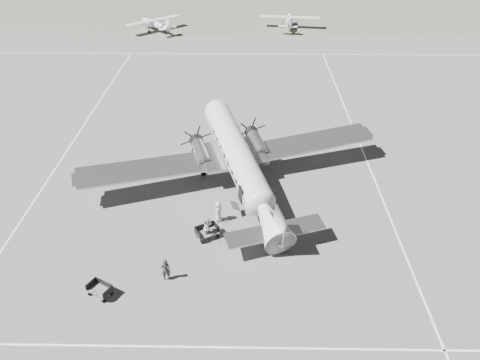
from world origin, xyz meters
name	(u,v)px	position (x,y,z in m)	size (l,w,h in m)	color
ground	(243,207)	(0.00, 0.00, 0.00)	(260.00, 260.00, 0.00)	slate
taxi_line_near	(241,348)	(0.00, -14.00, 0.01)	(60.00, 0.15, 0.01)	white
taxi_line_right	(386,208)	(12.00, 0.00, 0.01)	(0.15, 80.00, 0.01)	white
taxi_line_left	(69,147)	(-18.00, 10.00, 0.01)	(0.15, 60.00, 0.01)	white
taxi_line_horizon	(246,54)	(0.00, 40.00, 0.01)	(90.00, 0.15, 0.01)	white
dc3_airliner	(240,163)	(-0.30, 2.78, 2.65)	(27.85, 19.32, 5.30)	#AAAAAC
light_plane_left	(155,25)	(-16.12, 52.12, 1.11)	(10.67, 8.65, 2.21)	silver
light_plane_right	(289,22)	(7.69, 54.51, 1.13)	(10.93, 8.87, 2.27)	silver
baggage_cart_near	(207,232)	(-2.75, -3.99, 0.51)	(1.79, 1.27, 1.01)	#5E5E5E
baggage_cart_far	(100,290)	(-9.42, -10.00, 0.46)	(1.63, 1.15, 0.92)	#5E5E5E
ground_crew	(166,269)	(-5.25, -8.45, 0.89)	(0.65, 0.42, 1.77)	#2B2B2B
ramp_agent	(208,228)	(-2.63, -4.04, 0.98)	(0.95, 0.74, 1.96)	beige
passenger	(218,211)	(-1.99, -1.87, 0.91)	(0.89, 0.58, 1.82)	silver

